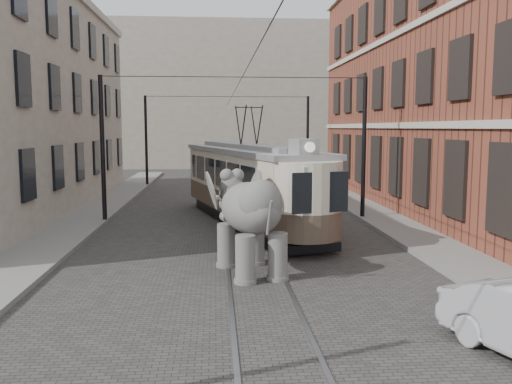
{
  "coord_description": "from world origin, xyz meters",
  "views": [
    {
      "loc": [
        -1.03,
        -16.4,
        3.9
      ],
      "look_at": [
        0.1,
        -1.3,
        2.1
      ],
      "focal_mm": 38.0,
      "sensor_mm": 36.0,
      "label": 1
    }
  ],
  "objects": [
    {
      "name": "brick_building",
      "position": [
        11.0,
        9.0,
        6.0
      ],
      "size": [
        8.0,
        26.0,
        12.0
      ],
      "primitive_type": "cube",
      "color": "brown",
      "rests_on": "ground"
    },
    {
      "name": "sidewalk_right",
      "position": [
        6.0,
        0.0,
        0.07
      ],
      "size": [
        2.0,
        60.0,
        0.15
      ],
      "primitive_type": "cube",
      "color": "slate",
      "rests_on": "ground"
    },
    {
      "name": "sidewalk_left",
      "position": [
        -6.5,
        0.0,
        0.07
      ],
      "size": [
        2.0,
        60.0,
        0.15
      ],
      "primitive_type": "cube",
      "color": "slate",
      "rests_on": "ground"
    },
    {
      "name": "elephant",
      "position": [
        -0.1,
        -2.16,
        1.37
      ],
      "size": [
        3.52,
        4.94,
        2.73
      ],
      "primitive_type": null,
      "rotation": [
        0.0,
        0.0,
        0.26
      ],
      "color": "#615F5A",
      "rests_on": "ground"
    },
    {
      "name": "catenary",
      "position": [
        -0.2,
        5.0,
        3.0
      ],
      "size": [
        11.0,
        30.2,
        6.0
      ],
      "primitive_type": null,
      "color": "black",
      "rests_on": "ground"
    },
    {
      "name": "tram",
      "position": [
        0.3,
        5.25,
        2.37
      ],
      "size": [
        5.47,
        12.2,
        4.75
      ],
      "primitive_type": null,
      "rotation": [
        0.0,
        0.0,
        0.26
      ],
      "color": "beige",
      "rests_on": "ground"
    },
    {
      "name": "distant_block",
      "position": [
        0.0,
        40.0,
        7.0
      ],
      "size": [
        28.0,
        10.0,
        14.0
      ],
      "primitive_type": "cube",
      "color": "gray",
      "rests_on": "ground"
    },
    {
      "name": "tram_rails",
      "position": [
        0.0,
        0.0,
        0.01
      ],
      "size": [
        1.54,
        80.0,
        0.02
      ],
      "primitive_type": null,
      "color": "slate",
      "rests_on": "ground"
    },
    {
      "name": "ground",
      "position": [
        0.0,
        0.0,
        0.0
      ],
      "size": [
        120.0,
        120.0,
        0.0
      ],
      "primitive_type": "plane",
      "color": "#3F3C3A"
    },
    {
      "name": "stucco_building",
      "position": [
        -11.0,
        10.0,
        5.0
      ],
      "size": [
        7.0,
        24.0,
        10.0
      ],
      "primitive_type": "cube",
      "color": "gray",
      "rests_on": "ground"
    }
  ]
}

